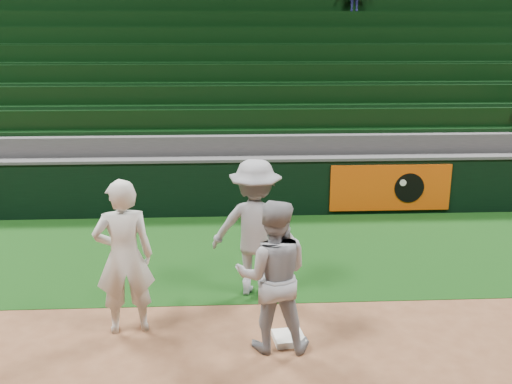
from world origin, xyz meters
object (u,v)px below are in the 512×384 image
baserunner (273,276)px  base_coach (255,228)px  first_base (289,338)px  first_baseman (124,257)px

baserunner → base_coach: size_ratio=0.93×
first_base → base_coach: bearing=103.6°
baserunner → base_coach: bearing=-80.9°
first_base → base_coach: size_ratio=0.18×
first_baseman → baserunner: first_baseman is taller
first_baseman → base_coach: first_baseman is taller
first_baseman → base_coach: bearing=-160.5°
base_coach → first_baseman: bearing=43.2°
first_base → baserunner: bearing=-152.3°
first_baseman → base_coach: (1.73, 1.04, 0.00)m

